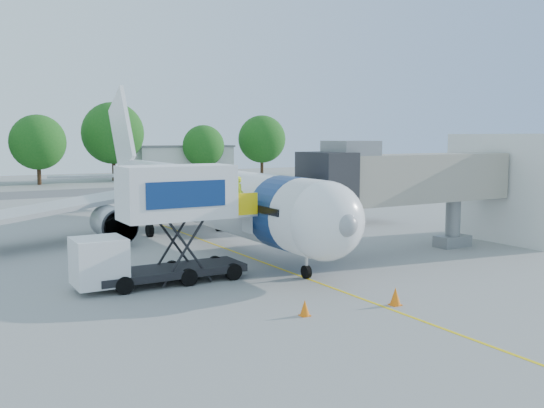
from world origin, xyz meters
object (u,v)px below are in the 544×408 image
aircraft (195,194)px  catering_hiloader (164,225)px  ground_tug (396,312)px  jet_bridge (399,180)px

aircraft → catering_hiloader: 12.77m
aircraft → ground_tug: size_ratio=9.44×
ground_tug → catering_hiloader: bearing=120.9°
jet_bridge → aircraft: bearing=125.7°
jet_bridge → catering_hiloader: size_ratio=1.64×
ground_tug → jet_bridge: bearing=56.9°
aircraft → jet_bridge: bearing=-54.3°
catering_hiloader → ground_tug: catering_hiloader is taller
jet_bridge → ground_tug: size_ratio=3.48×
jet_bridge → catering_hiloader: jet_bridge is taller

